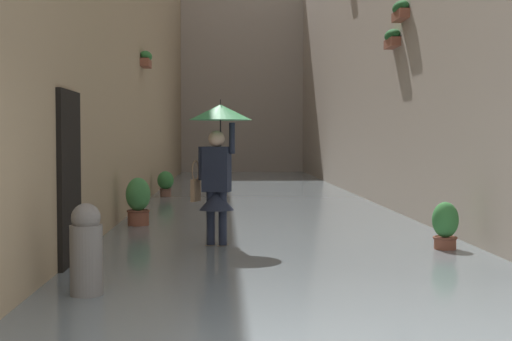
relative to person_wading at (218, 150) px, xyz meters
The scene contains 8 objects.
ground_plane 8.53m from the person_wading, 96.23° to the right, with size 68.45×68.45×0.00m, color slate.
flood_water 8.52m from the person_wading, 96.23° to the right, with size 6.24×33.38×0.10m, color slate.
building_facade_far 23.14m from the person_wading, 92.28° to the right, with size 9.04×1.80×8.69m, color #A89989.
person_wading is the anchor object (origin of this frame).
potted_plant_mid_left 3.34m from the person_wading, behind, with size 0.36×0.36×0.75m.
potted_plant_mid_right 8.82m from the person_wading, 80.54° to the right, with size 0.43×0.43×0.76m.
potted_plant_near_right 2.97m from the person_wading, 59.63° to the right, with size 0.43×0.43×0.93m.
mooring_bollard 3.60m from the person_wading, 68.67° to the left, with size 0.32×0.32×1.00m.
Camera 1 is at (0.83, 4.98, 1.64)m, focal length 50.90 mm.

